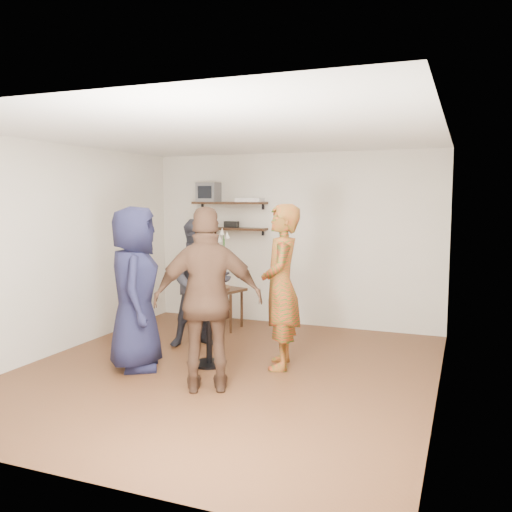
{
  "coord_description": "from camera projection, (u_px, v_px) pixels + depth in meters",
  "views": [
    {
      "loc": [
        2.47,
        -5.34,
        1.93
      ],
      "look_at": [
        0.22,
        0.4,
        1.27
      ],
      "focal_mm": 38.0,
      "sensor_mm": 36.0,
      "label": 1
    }
  ],
  "objects": [
    {
      "name": "shelf_upper",
      "position": [
        229.0,
        203.0,
        8.41
      ],
      "size": [
        1.2,
        0.25,
        0.04
      ],
      "primitive_type": "cube",
      "color": "black",
      "rests_on": "room"
    },
    {
      "name": "person_navy",
      "position": [
        135.0,
        288.0,
        6.07
      ],
      "size": [
        0.95,
        1.07,
        1.84
      ],
      "primitive_type": "imported",
      "rotation": [
        0.0,
        0.0,
        2.08
      ],
      "color": "#161732",
      "rests_on": "room"
    },
    {
      "name": "crt_monitor",
      "position": [
        209.0,
        192.0,
        8.52
      ],
      "size": [
        0.32,
        0.3,
        0.3
      ],
      "primitive_type": "cube",
      "color": "#59595B",
      "rests_on": "shelf_upper"
    },
    {
      "name": "wine_glass_bl",
      "position": [
        209.0,
        273.0,
        6.24
      ],
      "size": [
        0.07,
        0.07,
        0.21
      ],
      "color": "silver",
      "rests_on": "drinks_table"
    },
    {
      "name": "wine_glass_fl",
      "position": [
        201.0,
        275.0,
        6.16
      ],
      "size": [
        0.07,
        0.07,
        0.2
      ],
      "color": "silver",
      "rests_on": "drinks_table"
    },
    {
      "name": "person_dark",
      "position": [
        200.0,
        283.0,
        6.99
      ],
      "size": [
        1.02,
        0.97,
        1.66
      ],
      "primitive_type": "imported",
      "rotation": [
        0.0,
        0.0,
        0.6
      ],
      "color": "black",
      "rests_on": "room"
    },
    {
      "name": "person_brown",
      "position": [
        208.0,
        300.0,
        5.36
      ],
      "size": [
        1.17,
        0.88,
        1.85
      ],
      "primitive_type": "imported",
      "rotation": [
        0.0,
        0.0,
        3.6
      ],
      "color": "#3F281B",
      "rests_on": "room"
    },
    {
      "name": "shelf_lower",
      "position": [
        229.0,
        229.0,
        8.45
      ],
      "size": [
        1.2,
        0.25,
        0.04
      ],
      "primitive_type": "cube",
      "color": "black",
      "rests_on": "room"
    },
    {
      "name": "dvd_deck",
      "position": [
        250.0,
        200.0,
        8.28
      ],
      "size": [
        0.4,
        0.24,
        0.06
      ],
      "primitive_type": "cube",
      "color": "silver",
      "rests_on": "shelf_upper"
    },
    {
      "name": "power_strip",
      "position": [
        208.0,
        226.0,
        8.64
      ],
      "size": [
        0.3,
        0.05,
        0.03
      ],
      "primitive_type": "cube",
      "color": "black",
      "rests_on": "shelf_lower"
    },
    {
      "name": "radio",
      "position": [
        231.0,
        224.0,
        8.43
      ],
      "size": [
        0.22,
        0.1,
        0.1
      ],
      "primitive_type": "cube",
      "color": "black",
      "rests_on": "shelf_lower"
    },
    {
      "name": "vase_lilies",
      "position": [
        224.0,
        269.0,
        7.93
      ],
      "size": [
        0.19,
        0.19,
        0.91
      ],
      "rotation": [
        0.0,
        0.0,
        -0.29
      ],
      "color": "white",
      "rests_on": "side_table"
    },
    {
      "name": "side_table",
      "position": [
        224.0,
        295.0,
        7.97
      ],
      "size": [
        0.62,
        0.62,
        0.6
      ],
      "rotation": [
        0.0,
        0.0,
        -0.29
      ],
      "color": "black",
      "rests_on": "room"
    },
    {
      "name": "person_plaid",
      "position": [
        281.0,
        287.0,
        6.11
      ],
      "size": [
        0.62,
        0.78,
        1.86
      ],
      "primitive_type": "imported",
      "rotation": [
        0.0,
        0.0,
        -1.28
      ],
      "color": "red",
      "rests_on": "room"
    },
    {
      "name": "wine_glass_br",
      "position": [
        211.0,
        274.0,
        6.18
      ],
      "size": [
        0.07,
        0.07,
        0.21
      ],
      "color": "silver",
      "rests_on": "drinks_table"
    },
    {
      "name": "room",
      "position": [
        224.0,
        256.0,
        5.9
      ],
      "size": [
        4.58,
        5.08,
        2.68
      ],
      "color": "#452216",
      "rests_on": "ground"
    },
    {
      "name": "wine_glass_fr",
      "position": [
        213.0,
        277.0,
        6.11
      ],
      "size": [
        0.06,
        0.06,
        0.19
      ],
      "color": "silver",
      "rests_on": "drinks_table"
    },
    {
      "name": "drinks_table",
      "position": [
        209.0,
        315.0,
        6.22
      ],
      "size": [
        0.5,
        0.5,
        0.92
      ],
      "color": "black",
      "rests_on": "room"
    }
  ]
}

